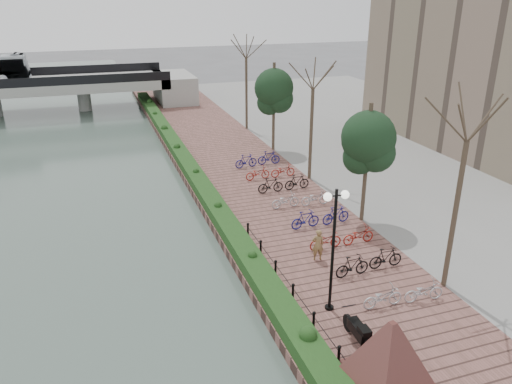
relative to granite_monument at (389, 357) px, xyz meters
name	(u,v)px	position (x,y,z in m)	size (l,w,h in m)	color
ground	(288,366)	(-2.23, 2.56, -1.82)	(220.00, 220.00, 0.00)	#59595B
promenade	(246,181)	(1.77, 20.06, -1.57)	(8.00, 75.00, 0.50)	brown
inland_pavement	(442,158)	(17.77, 20.06, -1.57)	(24.00, 75.00, 0.50)	gray
hedge	(189,167)	(-1.63, 22.56, -1.02)	(1.10, 56.00, 0.60)	#1A3513
chain_fence	(303,306)	(-0.83, 4.56, -0.97)	(0.10, 14.10, 0.70)	black
granite_monument	(389,357)	(0.00, 0.00, 0.00)	(4.92, 4.92, 2.60)	#3F1B1B
lamppost	(334,225)	(0.33, 4.57, 2.34)	(1.02, 0.32, 5.10)	black
motorcycle	(357,330)	(0.31, 2.38, -0.77)	(0.55, 1.76, 1.10)	black
pedestrian	(318,245)	(1.54, 8.28, -0.54)	(0.57, 0.37, 1.56)	olive
bicycle_parking	(310,208)	(3.27, 12.89, -0.84)	(2.40, 19.89, 1.00)	#B9B8BE
street_trees	(334,146)	(5.77, 15.24, 1.87)	(3.20, 37.12, 6.80)	#3D3224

